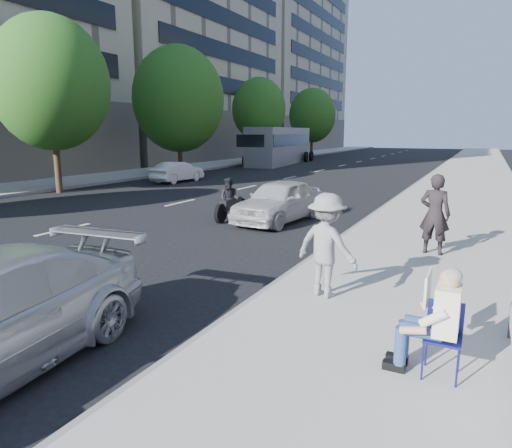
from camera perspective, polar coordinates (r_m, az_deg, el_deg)
The scene contains 15 objects.
ground at distance 9.35m, azimuth -5.77°, elevation -6.79°, with size 160.00×160.00×0.00m, color black.
near_sidewalk at distance 27.64m, azimuth 24.90°, elevation 4.49°, with size 5.00×120.00×0.15m, color #A7A59C.
far_sidewalk at distance 35.03m, azimuth -11.52°, elevation 6.57°, with size 4.50×120.00×0.15m, color #A7A59C.
far_bldg_north at distance 78.49m, azimuth 0.02°, elevation 19.57°, with size 22.00×28.00×28.00m, color #B7AB89.
tree_far_b at distance 24.22m, azimuth -24.31°, elevation 15.72°, with size 5.40×5.40×8.24m.
tree_far_c at distance 31.55m, azimuth -9.67°, elevation 15.12°, with size 6.00×6.00×8.47m.
tree_far_d at distance 41.84m, azimuth 0.36°, elevation 14.15°, with size 4.80×4.80×7.65m.
tree_far_e at distance 54.73m, azimuth 7.04°, elevation 13.32°, with size 5.40×5.40×7.89m.
seated_protester at distance 5.68m, azimuth 21.40°, elevation -10.49°, with size 0.83×1.12×1.31m.
jogger at distance 7.79m, azimuth 8.82°, elevation -2.65°, with size 1.15×0.66×1.77m, color gray.
pedestrian_woman at distance 11.15m, azimuth 21.45°, elevation 1.14°, with size 0.67×0.44×1.85m, color black.
white_sedan_near at distance 15.03m, azimuth 2.89°, elevation 2.93°, with size 1.64×4.07×1.39m, color silver.
white_sedan_mid at distance 27.46m, azimuth -9.77°, elevation 6.44°, with size 1.26×3.61×1.19m, color white.
motorcycle at distance 15.30m, azimuth -3.29°, elevation 2.86°, with size 0.72×2.05×1.42m.
bus at distance 42.72m, azimuth 3.04°, elevation 9.72°, with size 3.84×12.28×3.30m.
Camera 1 is at (4.79, -7.48, 2.92)m, focal length 32.00 mm.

